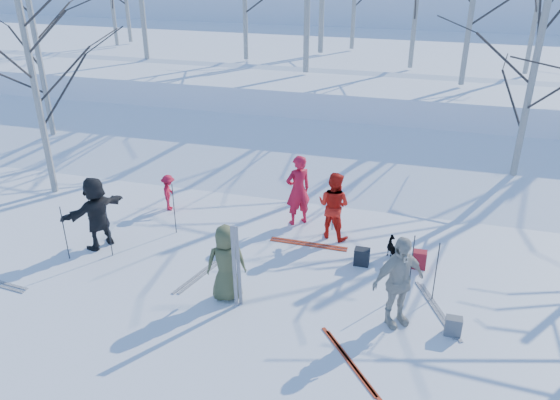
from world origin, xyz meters
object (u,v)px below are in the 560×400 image
(dog, at_px, (394,250))
(backpack_dark, at_px, (362,257))
(skier_grey_west, at_px, (97,213))
(skier_redor_behind, at_px, (334,205))
(skier_cream_east, at_px, (398,282))
(skier_red_north, at_px, (298,190))
(backpack_red, at_px, (419,259))
(skier_olive_center, at_px, (226,263))
(skier_red_seated, at_px, (169,193))
(backpack_grey, at_px, (453,326))

(dog, distance_m, backpack_dark, 0.81)
(skier_grey_west, relative_size, dog, 2.98)
(skier_grey_west, height_order, dog, skier_grey_west)
(skier_redor_behind, bearing_deg, skier_cream_east, 138.16)
(backpack_dark, bearing_deg, skier_cream_east, -64.99)
(skier_cream_east, bearing_deg, dog, 56.46)
(dog, bearing_deg, backpack_dark, 1.14)
(skier_red_north, bearing_deg, skier_cream_east, 88.18)
(skier_redor_behind, distance_m, backpack_red, 2.40)
(skier_olive_center, relative_size, backpack_red, 3.93)
(skier_red_seated, relative_size, dog, 1.68)
(backpack_red, bearing_deg, skier_red_seated, 169.86)
(backpack_grey, bearing_deg, skier_olive_center, -179.85)
(dog, distance_m, backpack_grey, 2.73)
(skier_red_north, height_order, skier_grey_west, skier_red_north)
(backpack_red, bearing_deg, skier_olive_center, -149.51)
(backpack_grey, bearing_deg, dog, 118.17)
(skier_red_north, height_order, dog, skier_red_north)
(skier_redor_behind, height_order, backpack_red, skier_redor_behind)
(skier_grey_west, bearing_deg, backpack_red, 122.32)
(skier_red_north, xyz_separation_m, backpack_grey, (3.85, -3.55, -0.75))
(skier_red_north, xyz_separation_m, dog, (2.57, -1.14, -0.68))
(skier_olive_center, distance_m, backpack_dark, 3.25)
(skier_red_seated, height_order, dog, skier_red_seated)
(skier_red_seated, relative_size, skier_cream_east, 0.54)
(skier_red_seated, distance_m, dog, 6.20)
(skier_olive_center, height_order, skier_cream_east, skier_cream_east)
(skier_cream_east, distance_m, dog, 2.44)
(skier_cream_east, relative_size, dog, 3.14)
(skier_grey_west, xyz_separation_m, backpack_dark, (6.16, 0.83, -0.69))
(dog, xyz_separation_m, backpack_red, (0.57, -0.22, -0.04))
(skier_red_north, distance_m, backpack_dark, 2.56)
(skier_redor_behind, bearing_deg, skier_olive_center, 80.34)
(skier_olive_center, bearing_deg, backpack_red, -170.61)
(skier_red_north, distance_m, backpack_red, 3.49)
(backpack_dark, bearing_deg, dog, 32.00)
(dog, bearing_deg, skier_cream_east, 64.17)
(skier_olive_center, distance_m, skier_redor_behind, 3.49)
(skier_red_north, bearing_deg, dog, 115.62)
(backpack_dark, bearing_deg, backpack_grey, -45.09)
(skier_olive_center, xyz_separation_m, backpack_dark, (2.49, 1.99, -0.63))
(skier_red_seated, distance_m, backpack_grey, 8.15)
(skier_redor_behind, bearing_deg, skier_grey_west, 38.02)
(skier_red_seated, relative_size, backpack_red, 2.39)
(skier_olive_center, relative_size, skier_grey_west, 0.93)
(dog, xyz_separation_m, backpack_grey, (1.29, -2.41, -0.06))
(skier_red_seated, distance_m, backpack_dark, 5.62)
(skier_redor_behind, distance_m, backpack_grey, 4.25)
(skier_red_seated, xyz_separation_m, skier_cream_east, (6.32, -3.32, 0.44))
(skier_olive_center, xyz_separation_m, skier_cream_east, (3.38, 0.08, 0.11))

